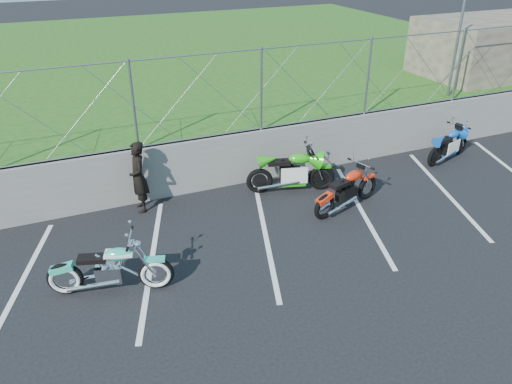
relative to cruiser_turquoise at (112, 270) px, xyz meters
name	(u,v)px	position (x,y,z in m)	size (l,w,h in m)	color
ground	(287,259)	(3.20, -0.36, -0.43)	(90.00, 90.00, 0.00)	black
retaining_wall	(223,161)	(3.20, 3.14, 0.22)	(30.00, 0.22, 1.30)	slate
grass_field	(139,69)	(3.20, 13.14, 0.22)	(30.00, 20.00, 1.30)	#214E15
stone_building	(495,46)	(13.70, 5.14, 1.77)	(5.00, 3.00, 1.80)	brown
chain_link_fence	(221,95)	(3.20, 3.14, 1.87)	(28.00, 0.03, 2.00)	gray
sign_pole	(457,44)	(10.40, 3.54, 2.37)	(0.08, 0.08, 3.00)	gray
parking_lines	(315,222)	(4.40, 0.64, -0.43)	(18.29, 4.31, 0.01)	silver
cruiser_turquoise	(112,270)	(0.00, 0.00, 0.00)	(2.11, 0.83, 1.08)	black
naked_orange	(348,191)	(5.36, 0.91, 0.00)	(1.98, 0.79, 1.02)	black
sportbike_green	(292,173)	(4.59, 2.16, 0.05)	(2.11, 0.84, 1.12)	black
sportbike_blue	(449,146)	(9.39, 2.13, -0.03)	(1.78, 0.71, 0.95)	black
person_standing	(138,177)	(1.05, 2.69, 0.38)	(0.60, 0.39, 1.63)	black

